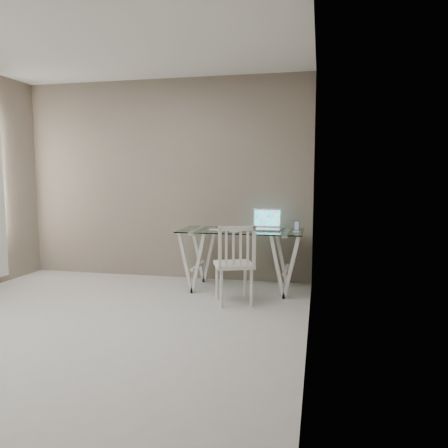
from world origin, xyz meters
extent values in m
plane|color=#B3B1AB|center=(0.00, 0.00, 0.00)|extent=(4.50, 4.50, 0.00)
cube|color=white|center=(0.00, 0.00, 2.70)|extent=(4.00, 4.50, 0.02)
cube|color=#75695C|center=(0.00, 2.25, 1.35)|extent=(4.00, 0.02, 2.70)
cube|color=#75695C|center=(2.00, 0.00, 1.35)|extent=(0.02, 4.50, 2.70)
cube|color=silver|center=(1.15, 1.77, 0.74)|extent=(1.50, 0.70, 0.01)
cube|color=silver|center=(0.60, 1.77, 0.36)|extent=(0.24, 0.62, 0.72)
cube|color=silver|center=(1.70, 1.77, 0.36)|extent=(0.24, 0.62, 0.72)
cube|color=silver|center=(1.17, 1.19, 0.43)|extent=(0.52, 0.52, 0.04)
cylinder|color=silver|center=(1.08, 0.98, 0.21)|extent=(0.03, 0.03, 0.41)
cylinder|color=silver|center=(1.38, 1.10, 0.21)|extent=(0.03, 0.03, 0.41)
cylinder|color=silver|center=(0.96, 1.28, 0.21)|extent=(0.03, 0.03, 0.41)
cylinder|color=silver|center=(1.26, 1.40, 0.21)|extent=(0.03, 0.03, 0.41)
cube|color=silver|center=(1.24, 1.02, 0.66)|extent=(0.39, 0.17, 0.45)
cube|color=silver|center=(1.44, 1.85, 0.75)|extent=(0.36, 0.25, 0.02)
cube|color=#19D899|center=(1.44, 2.00, 0.88)|extent=(0.36, 0.07, 0.23)
cube|color=silver|center=(0.91, 1.69, 0.75)|extent=(0.30, 0.13, 0.01)
ellipsoid|color=white|center=(1.12, 1.49, 0.77)|extent=(0.12, 0.07, 0.04)
cube|color=white|center=(1.82, 1.75, 0.75)|extent=(0.07, 0.07, 0.02)
cube|color=black|center=(1.82, 1.76, 0.82)|extent=(0.06, 0.03, 0.11)
camera|label=1|loc=(2.08, -3.44, 1.41)|focal=35.00mm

